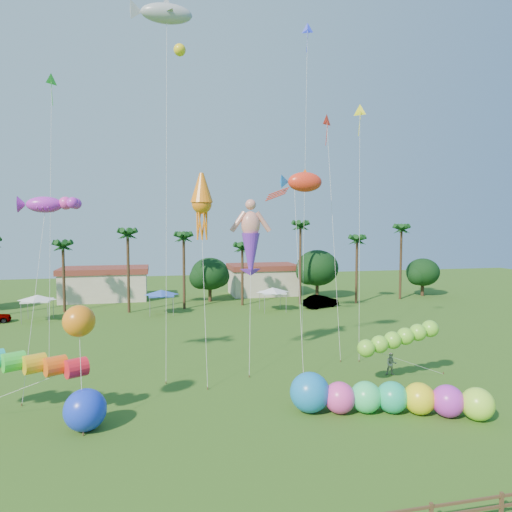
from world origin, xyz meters
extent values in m
plane|color=#285116|center=(0.00, 0.00, 0.00)|extent=(160.00, 160.00, 0.00)
cylinder|color=#3A2819|center=(-18.00, 41.00, 4.25)|extent=(0.36, 0.36, 8.50)
cylinder|color=#3A2819|center=(-10.00, 39.00, 5.00)|extent=(0.36, 0.36, 10.00)
cylinder|color=#3A2819|center=(-3.00, 40.00, 4.75)|extent=(0.36, 0.36, 9.50)
cylinder|color=#3A2819|center=(5.00, 41.00, 4.00)|extent=(0.36, 0.36, 8.00)
cylinder|color=#3A2819|center=(13.00, 40.00, 5.50)|extent=(0.36, 0.36, 11.00)
cylinder|color=#3A2819|center=(21.00, 39.00, 4.50)|extent=(0.36, 0.36, 9.00)
cylinder|color=#3A2819|center=(29.00, 41.00, 5.25)|extent=(0.36, 0.36, 10.50)
sphere|color=#113814|center=(1.00, 45.00, 4.03)|extent=(5.46, 5.46, 5.46)
sphere|color=#113814|center=(17.00, 44.00, 4.65)|extent=(6.30, 6.30, 6.30)
sphere|color=#113814|center=(34.00, 43.00, 3.72)|extent=(5.04, 5.04, 5.04)
cube|color=beige|center=(-14.00, 50.00, 2.00)|extent=(12.00, 7.00, 4.00)
cube|color=beige|center=(10.00, 50.00, 2.00)|extent=(10.00, 7.00, 4.00)
pyramid|color=white|center=(-20.00, 36.00, 2.75)|extent=(3.00, 3.00, 0.60)
pyramid|color=blue|center=(-6.00, 37.00, 2.75)|extent=(3.00, 3.00, 0.60)
pyramid|color=white|center=(8.00, 36.00, 2.75)|extent=(3.00, 3.00, 0.60)
cube|color=brown|center=(6.00, -6.00, 0.50)|extent=(0.12, 0.12, 1.00)
imported|color=#4C4C54|center=(14.96, 37.00, 0.83)|extent=(5.31, 3.54, 1.66)
imported|color=#A6A58A|center=(10.26, 9.92, 0.83)|extent=(0.96, 0.85, 1.66)
sphere|color=#F540A9|center=(3.81, 4.37, 0.93)|extent=(1.86, 1.86, 1.86)
sphere|color=#35E47B|center=(5.36, 4.12, 0.93)|extent=(1.86, 1.86, 1.86)
sphere|color=#1ABA86|center=(6.88, 3.76, 0.93)|extent=(1.86, 1.86, 1.86)
sphere|color=yellow|center=(8.33, 3.22, 0.93)|extent=(1.86, 1.86, 1.86)
sphere|color=#C12FCA|center=(9.73, 2.52, 0.93)|extent=(1.86, 1.86, 1.86)
sphere|color=#ABFA37|center=(11.10, 1.76, 0.93)|extent=(1.86, 1.86, 1.86)
sphere|color=blue|center=(2.15, 4.93, 1.19)|extent=(3.01, 3.01, 2.37)
sphere|color=#1936E1|center=(-10.54, 5.26, 1.13)|extent=(2.27, 2.27, 2.27)
cylinder|color=red|center=(-13.17, 6.69, 3.06)|extent=(7.92, 3.64, 1.08)
cylinder|color=silver|center=(-15.02, 7.53, 1.53)|extent=(7.72, 1.71, 3.08)
ellipsoid|color=#76D72F|center=(7.23, 7.93, 2.73)|extent=(6.54, 1.40, 1.42)
cylinder|color=silver|center=(10.69, 8.58, 1.36)|extent=(6.93, 1.33, 2.75)
cylinder|color=brown|center=(14.15, 9.24, 0.08)|extent=(0.08, 0.08, 0.16)
sphere|color=orange|center=(-10.88, 6.24, 5.82)|extent=(2.04, 2.04, 1.75)
cylinder|color=silver|center=(-10.72, 5.41, 2.91)|extent=(0.34, 1.68, 5.82)
cylinder|color=brown|center=(-10.57, 4.59, 0.08)|extent=(0.08, 0.08, 0.16)
cylinder|color=silver|center=(0.27, 13.31, 4.84)|extent=(0.83, 3.28, 9.70)
cylinder|color=brown|center=(-0.13, 11.68, 0.08)|extent=(0.08, 0.08, 0.16)
ellipsoid|color=red|center=(5.11, 14.90, 14.53)|extent=(4.45, 2.98, 1.77)
cylinder|color=silver|center=(4.27, 12.35, 7.27)|extent=(1.72, 5.13, 14.54)
cylinder|color=brown|center=(3.42, 9.80, 0.08)|extent=(0.08, 0.08, 0.16)
ellipsoid|color=#99A0A7|center=(-5.54, 17.24, 27.57)|extent=(5.64, 3.38, 1.90)
cylinder|color=silver|center=(-5.82, 14.44, 13.78)|extent=(0.59, 5.61, 27.57)
cylinder|color=brown|center=(-6.10, 11.65, 0.08)|extent=(0.08, 0.08, 0.16)
cone|color=orange|center=(-3.35, 13.00, 12.63)|extent=(1.99, 1.99, 4.63)
cylinder|color=silver|center=(-3.36, 11.45, 6.32)|extent=(0.05, 3.13, 12.64)
cylinder|color=brown|center=(-3.38, 9.90, 0.08)|extent=(0.08, 0.08, 0.16)
ellipsoid|color=#BA28CA|center=(-13.89, 12.83, 12.47)|extent=(4.16, 2.55, 1.55)
cylinder|color=silver|center=(-14.37, 11.20, 6.23)|extent=(1.00, 3.28, 12.48)
cylinder|color=brown|center=(-14.86, 9.58, 0.08)|extent=(0.08, 0.08, 0.16)
cone|color=red|center=(8.12, 17.95, 20.13)|extent=(1.21, 0.85, 1.25)
cylinder|color=silver|center=(7.99, 15.83, 10.06)|extent=(0.28, 4.26, 20.13)
cylinder|color=brown|center=(7.87, 13.71, 0.08)|extent=(0.08, 0.08, 0.16)
cone|color=yellow|center=(10.50, 16.46, 20.74)|extent=(1.10, 1.00, 1.23)
cylinder|color=silver|center=(9.92, 14.94, 10.37)|extent=(1.19, 3.08, 20.75)
cylinder|color=brown|center=(9.34, 13.41, 0.08)|extent=(0.08, 0.08, 0.16)
cone|color=green|center=(-14.31, 18.40, 22.24)|extent=(0.97, 0.98, 1.14)
cylinder|color=silver|center=(-14.35, 16.61, 11.12)|extent=(0.11, 3.61, 22.25)
cylinder|color=brown|center=(-14.40, 14.81, 0.08)|extent=(0.08, 0.08, 0.16)
cone|color=#192BE9|center=(7.96, 22.91, 29.88)|extent=(1.29, 0.72, 1.28)
cylinder|color=silver|center=(7.20, 21.13, 14.94)|extent=(1.55, 3.58, 29.89)
cylinder|color=brown|center=(6.44, 19.36, 0.08)|extent=(0.08, 0.08, 0.16)
camera|label=1|loc=(-6.75, -20.19, 11.16)|focal=32.00mm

